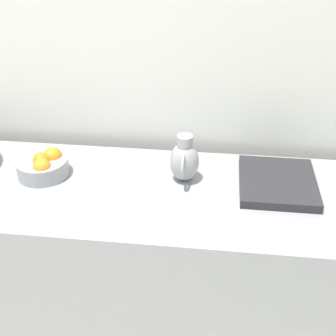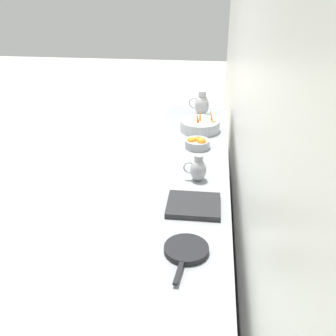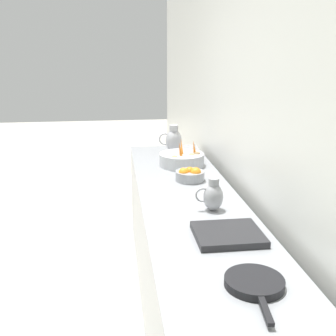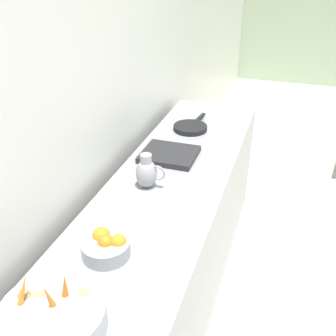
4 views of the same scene
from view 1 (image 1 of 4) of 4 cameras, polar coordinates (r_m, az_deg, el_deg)
tile_wall_left at (r=1.99m, az=14.00°, el=18.85°), size 0.10×9.62×3.00m
prep_counter at (r=2.12m, az=-2.56°, el=-12.49°), size 0.65×3.14×0.88m
orange_bowl at (r=1.97m, az=-15.05°, el=0.31°), size 0.21×0.21×0.11m
metal_pitcher_short at (r=1.85m, az=2.02°, el=0.94°), size 0.17×0.12×0.20m
counter_sink_basin at (r=1.90m, az=13.32°, el=-1.75°), size 0.34×0.30×0.04m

